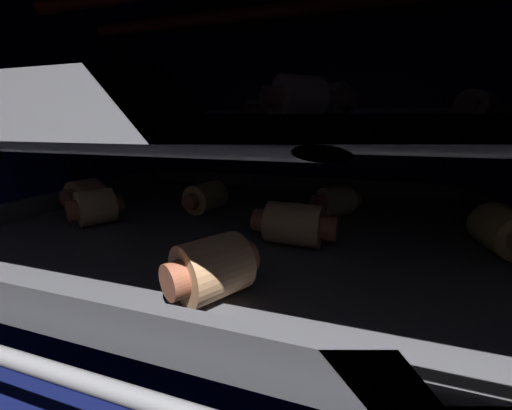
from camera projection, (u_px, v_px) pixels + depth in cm
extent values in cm
cube|color=#0C1138|center=(255.00, 324.00, 31.68)|extent=(58.47, 45.25, 1.20)
cube|color=#0C1138|center=(297.00, 144.00, 47.49)|extent=(58.47, 1.20, 33.59)
cube|color=#0C1138|center=(24.00, 151.00, 35.47)|extent=(1.20, 42.85, 33.59)
cylinder|color=maroon|center=(277.00, 11.00, 30.74)|extent=(44.86, 1.30, 1.30)
cylinder|color=slate|center=(49.00, 210.00, 36.65)|extent=(0.75, 41.99, 0.75)
cylinder|color=slate|center=(110.00, 389.00, 11.82)|extent=(52.75, 0.75, 0.75)
cylinder|color=slate|center=(175.00, 319.00, 16.12)|extent=(52.75, 0.75, 0.75)
cylinder|color=slate|center=(213.00, 278.00, 20.42)|extent=(52.75, 0.75, 0.75)
cylinder|color=slate|center=(237.00, 251.00, 24.72)|extent=(52.75, 0.75, 0.75)
cylinder|color=slate|center=(254.00, 233.00, 29.02)|extent=(52.75, 0.75, 0.75)
cylinder|color=slate|center=(267.00, 219.00, 33.32)|extent=(52.75, 0.75, 0.75)
cylinder|color=slate|center=(277.00, 208.00, 37.62)|extent=(52.75, 0.75, 0.75)
cylinder|color=slate|center=(285.00, 199.00, 41.92)|extent=(52.75, 0.75, 0.75)
cylinder|color=slate|center=(291.00, 192.00, 46.22)|extent=(52.75, 0.75, 0.75)
cube|color=#4C4C51|center=(254.00, 226.00, 28.84)|extent=(45.99, 34.80, 0.64)
cube|color=#4C4C51|center=(134.00, 322.00, 12.86)|extent=(45.99, 0.80, 1.82)
cube|color=#4C4C51|center=(289.00, 182.00, 44.19)|extent=(45.99, 0.80, 1.82)
cube|color=#4C4C51|center=(70.00, 197.00, 35.06)|extent=(0.80, 34.80, 1.82)
cylinder|color=tan|center=(294.00, 224.00, 23.23)|extent=(4.41, 3.60, 3.28)
cylinder|color=#9E563D|center=(262.00, 220.00, 24.19)|extent=(1.33, 1.96, 1.88)
cylinder|color=#9E563D|center=(329.00, 228.00, 22.26)|extent=(1.33, 1.96, 1.88)
cylinder|color=tan|center=(85.00, 194.00, 33.22)|extent=(3.59, 3.20, 3.26)
cylinder|color=#9E563D|center=(69.00, 198.00, 31.58)|extent=(1.94, 1.15, 1.84)
cylinder|color=#9E563D|center=(100.00, 191.00, 34.86)|extent=(1.94, 1.15, 1.84)
cylinder|color=tan|center=(212.00, 268.00, 16.08)|extent=(4.65, 4.71, 3.30)
cylinder|color=#9E563D|center=(175.00, 281.00, 14.75)|extent=(2.06, 1.73, 1.92)
cylinder|color=#9E563D|center=(244.00, 257.00, 17.42)|extent=(2.06, 1.73, 1.92)
cylinder|color=tan|center=(206.00, 197.00, 32.19)|extent=(3.87, 4.45, 3.12)
cylinder|color=#9E563D|center=(219.00, 193.00, 34.25)|extent=(1.80, 1.35, 1.62)
cylinder|color=#9E563D|center=(190.00, 202.00, 30.12)|extent=(1.80, 1.35, 1.62)
cylinder|color=tan|center=(96.00, 207.00, 27.98)|extent=(4.36, 4.27, 3.28)
cylinder|color=#9E563D|center=(117.00, 204.00, 29.18)|extent=(2.03, 1.69, 1.88)
cylinder|color=#9E563D|center=(73.00, 211.00, 26.78)|extent=(2.03, 1.69, 1.88)
cylinder|color=tan|center=(336.00, 201.00, 30.62)|extent=(4.22, 4.23, 3.04)
cylinder|color=#9E563D|center=(319.00, 203.00, 29.88)|extent=(1.89, 1.97, 1.66)
cylinder|color=#9E563D|center=(352.00, 200.00, 31.36)|extent=(1.89, 1.97, 1.66)
cylinder|color=tan|center=(504.00, 231.00, 21.75)|extent=(3.78, 4.23, 3.30)
cylinder|color=#9E563D|center=(485.00, 220.00, 24.10)|extent=(2.05, 1.37, 1.91)
cylinder|color=slate|center=(35.00, 133.00, 34.29)|extent=(0.61, 41.99, 0.61)
cylinder|color=slate|center=(57.00, 158.00, 8.92)|extent=(52.75, 0.61, 0.61)
cylinder|color=slate|center=(136.00, 149.00, 12.15)|extent=(52.75, 0.61, 0.61)
cylinder|color=slate|center=(181.00, 144.00, 15.37)|extent=(52.75, 0.61, 0.61)
cylinder|color=slate|center=(211.00, 141.00, 18.60)|extent=(52.75, 0.61, 0.61)
cylinder|color=slate|center=(232.00, 138.00, 21.82)|extent=(52.75, 0.61, 0.61)
cylinder|color=slate|center=(248.00, 136.00, 25.05)|extent=(52.75, 0.61, 0.61)
cylinder|color=slate|center=(260.00, 135.00, 28.27)|extent=(52.75, 0.61, 0.61)
cylinder|color=slate|center=(269.00, 134.00, 31.50)|extent=(52.75, 0.61, 0.61)
cylinder|color=slate|center=(277.00, 133.00, 34.72)|extent=(52.75, 0.61, 0.61)
cylinder|color=slate|center=(284.00, 132.00, 37.95)|extent=(52.75, 0.61, 0.61)
cylinder|color=slate|center=(289.00, 132.00, 41.17)|extent=(52.75, 0.61, 0.61)
cylinder|color=slate|center=(294.00, 131.00, 44.40)|extent=(52.75, 0.61, 0.61)
cube|color=gray|center=(254.00, 126.00, 26.45)|extent=(45.99, 34.80, 0.99)
cube|color=gray|center=(105.00, 90.00, 10.45)|extent=(45.99, 0.80, 1.65)
cube|color=gray|center=(291.00, 116.00, 41.78)|extent=(45.99, 0.80, 1.65)
cube|color=gray|center=(57.00, 114.00, 32.65)|extent=(0.80, 34.80, 1.65)
cylinder|color=tan|center=(475.00, 105.00, 26.89)|extent=(3.90, 4.08, 2.66)
cylinder|color=#9E563D|center=(481.00, 106.00, 28.24)|extent=(1.70, 1.55, 1.39)
cylinder|color=#9E563D|center=(469.00, 104.00, 25.54)|extent=(1.70, 1.55, 1.39)
cylinder|color=tan|center=(299.00, 98.00, 20.01)|extent=(4.04, 4.03, 2.79)
cylinder|color=#9E563D|center=(324.00, 99.00, 20.78)|extent=(1.69, 1.71, 1.31)
cylinder|color=#9E563D|center=(272.00, 97.00, 19.23)|extent=(1.69, 1.71, 1.31)
cylinder|color=tan|center=(164.00, 110.00, 33.76)|extent=(4.60, 4.48, 2.59)
cylinder|color=#9E563D|center=(140.00, 109.00, 32.80)|extent=(1.69, 1.70, 1.24)
cylinder|color=#9E563D|center=(187.00, 110.00, 34.73)|extent=(1.69, 1.70, 1.24)
cylinder|color=tan|center=(324.00, 102.00, 25.19)|extent=(4.49, 4.23, 2.96)
cylinder|color=#9E563D|center=(350.00, 101.00, 23.63)|extent=(1.62, 1.74, 1.38)
cylinder|color=#9E563D|center=(301.00, 104.00, 26.76)|extent=(1.62, 1.74, 1.38)
cylinder|color=tan|center=(275.00, 111.00, 34.79)|extent=(4.03, 4.07, 2.43)
cylinder|color=#9E563D|center=(258.00, 110.00, 33.73)|extent=(1.77, 1.77, 1.31)
cylinder|color=#9E563D|center=(290.00, 111.00, 35.86)|extent=(1.77, 1.77, 1.31)
cylinder|color=tan|center=(259.00, 111.00, 40.31)|extent=(3.85, 3.90, 2.88)
cylinder|color=#9E563D|center=(248.00, 110.00, 38.84)|extent=(1.91, 1.68, 1.58)
cylinder|color=#9E563D|center=(269.00, 111.00, 41.78)|extent=(1.91, 1.68, 1.58)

